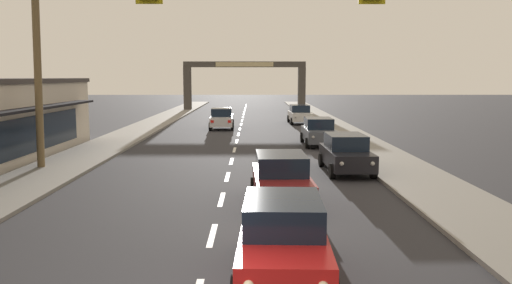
{
  "coord_description": "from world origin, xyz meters",
  "views": [
    {
      "loc": [
        1.1,
        -7.37,
        4.2
      ],
      "look_at": [
        1.18,
        8.0,
        2.2
      ],
      "focal_mm": 35.24,
      "sensor_mm": 36.0,
      "label": 1
    }
  ],
  "objects_px": {
    "sedan_lead_at_stop_bar": "(283,238)",
    "town_gateway_arch": "(245,78)",
    "sedan_oncoming_far": "(222,118)",
    "sedan_parked_mid_kerb": "(319,131)",
    "palm_left_second": "(36,14)",
    "sedan_parked_far_kerb": "(300,114)",
    "sedan_third_in_queue": "(281,179)",
    "traffic_signal_mast": "(386,16)",
    "sedan_parked_nearest_kerb": "(346,153)"
  },
  "relations": [
    {
      "from": "traffic_signal_mast",
      "to": "sedan_parked_mid_kerb",
      "type": "height_order",
      "value": "traffic_signal_mast"
    },
    {
      "from": "sedan_lead_at_stop_bar",
      "to": "town_gateway_arch",
      "type": "bearing_deg",
      "value": 91.87
    },
    {
      "from": "sedan_parked_mid_kerb",
      "to": "palm_left_second",
      "type": "distance_m",
      "value": 16.95
    },
    {
      "from": "sedan_parked_mid_kerb",
      "to": "sedan_parked_nearest_kerb",
      "type": "bearing_deg",
      "value": -89.56
    },
    {
      "from": "sedan_parked_nearest_kerb",
      "to": "sedan_parked_mid_kerb",
      "type": "height_order",
      "value": "same"
    },
    {
      "from": "sedan_third_in_queue",
      "to": "sedan_parked_far_kerb",
      "type": "height_order",
      "value": "same"
    },
    {
      "from": "sedan_third_in_queue",
      "to": "town_gateway_arch",
      "type": "bearing_deg",
      "value": 92.49
    },
    {
      "from": "traffic_signal_mast",
      "to": "palm_left_second",
      "type": "distance_m",
      "value": 18.73
    },
    {
      "from": "palm_left_second",
      "to": "sedan_third_in_queue",
      "type": "bearing_deg",
      "value": -31.06
    },
    {
      "from": "sedan_lead_at_stop_bar",
      "to": "palm_left_second",
      "type": "relative_size",
      "value": 0.46
    },
    {
      "from": "palm_left_second",
      "to": "sedan_oncoming_far",
      "type": "bearing_deg",
      "value": 68.99
    },
    {
      "from": "sedan_lead_at_stop_bar",
      "to": "sedan_parked_mid_kerb",
      "type": "bearing_deg",
      "value": 80.6
    },
    {
      "from": "sedan_third_in_queue",
      "to": "sedan_parked_nearest_kerb",
      "type": "height_order",
      "value": "same"
    },
    {
      "from": "traffic_signal_mast",
      "to": "sedan_parked_nearest_kerb",
      "type": "relative_size",
      "value": 2.35
    },
    {
      "from": "sedan_third_in_queue",
      "to": "sedan_parked_mid_kerb",
      "type": "xyz_separation_m",
      "value": [
        3.1,
        14.49,
        0.0
      ]
    },
    {
      "from": "sedan_lead_at_stop_bar",
      "to": "sedan_third_in_queue",
      "type": "relative_size",
      "value": 1.0
    },
    {
      "from": "sedan_third_in_queue",
      "to": "palm_left_second",
      "type": "bearing_deg",
      "value": 148.94
    },
    {
      "from": "sedan_third_in_queue",
      "to": "sedan_oncoming_far",
      "type": "relative_size",
      "value": 1.0
    },
    {
      "from": "sedan_parked_nearest_kerb",
      "to": "sedan_parked_far_kerb",
      "type": "distance_m",
      "value": 23.31
    },
    {
      "from": "sedan_third_in_queue",
      "to": "town_gateway_arch",
      "type": "relative_size",
      "value": 0.3
    },
    {
      "from": "sedan_lead_at_stop_bar",
      "to": "sedan_oncoming_far",
      "type": "height_order",
      "value": "same"
    },
    {
      "from": "palm_left_second",
      "to": "sedan_parked_far_kerb",
      "type": "bearing_deg",
      "value": 58.89
    },
    {
      "from": "sedan_third_in_queue",
      "to": "sedan_parked_nearest_kerb",
      "type": "bearing_deg",
      "value": 60.75
    },
    {
      "from": "sedan_third_in_queue",
      "to": "sedan_parked_mid_kerb",
      "type": "height_order",
      "value": "same"
    },
    {
      "from": "sedan_third_in_queue",
      "to": "traffic_signal_mast",
      "type": "bearing_deg",
      "value": -82.31
    },
    {
      "from": "sedan_oncoming_far",
      "to": "sedan_lead_at_stop_bar",
      "type": "bearing_deg",
      "value": -84.02
    },
    {
      "from": "sedan_parked_mid_kerb",
      "to": "town_gateway_arch",
      "type": "xyz_separation_m",
      "value": [
        -5.12,
        32.04,
        3.14
      ]
    },
    {
      "from": "sedan_oncoming_far",
      "to": "palm_left_second",
      "type": "bearing_deg",
      "value": -111.01
    },
    {
      "from": "sedan_lead_at_stop_bar",
      "to": "sedan_parked_nearest_kerb",
      "type": "xyz_separation_m",
      "value": [
        3.47,
        11.76,
        0.0
      ]
    },
    {
      "from": "traffic_signal_mast",
      "to": "sedan_lead_at_stop_bar",
      "type": "relative_size",
      "value": 2.34
    },
    {
      "from": "traffic_signal_mast",
      "to": "sedan_parked_nearest_kerb",
      "type": "distance_m",
      "value": 14.79
    },
    {
      "from": "sedan_lead_at_stop_bar",
      "to": "sedan_oncoming_far",
      "type": "bearing_deg",
      "value": 95.98
    },
    {
      "from": "palm_left_second",
      "to": "town_gateway_arch",
      "type": "relative_size",
      "value": 0.64
    },
    {
      "from": "sedan_parked_nearest_kerb",
      "to": "sedan_parked_mid_kerb",
      "type": "distance_m",
      "value": 8.82
    },
    {
      "from": "town_gateway_arch",
      "to": "traffic_signal_mast",
      "type": "bearing_deg",
      "value": -86.72
    },
    {
      "from": "sedan_third_in_queue",
      "to": "town_gateway_arch",
      "type": "height_order",
      "value": "town_gateway_arch"
    },
    {
      "from": "sedan_parked_mid_kerb",
      "to": "palm_left_second",
      "type": "xyz_separation_m",
      "value": [
        -13.53,
        -8.2,
        6.08
      ]
    },
    {
      "from": "sedan_third_in_queue",
      "to": "sedan_parked_mid_kerb",
      "type": "distance_m",
      "value": 14.81
    },
    {
      "from": "sedan_parked_mid_kerb",
      "to": "sedan_third_in_queue",
      "type": "bearing_deg",
      "value": -102.09
    },
    {
      "from": "sedan_parked_nearest_kerb",
      "to": "palm_left_second",
      "type": "distance_m",
      "value": 14.91
    },
    {
      "from": "sedan_parked_mid_kerb",
      "to": "sedan_oncoming_far",
      "type": "bearing_deg",
      "value": 123.77
    },
    {
      "from": "sedan_third_in_queue",
      "to": "sedan_parked_mid_kerb",
      "type": "relative_size",
      "value": 1.01
    },
    {
      "from": "sedan_lead_at_stop_bar",
      "to": "sedan_parked_far_kerb",
      "type": "distance_m",
      "value": 35.24
    },
    {
      "from": "traffic_signal_mast",
      "to": "sedan_third_in_queue",
      "type": "bearing_deg",
      "value": 97.69
    },
    {
      "from": "palm_left_second",
      "to": "sedan_parked_nearest_kerb",
      "type": "bearing_deg",
      "value": -2.61
    },
    {
      "from": "traffic_signal_mast",
      "to": "sedan_oncoming_far",
      "type": "height_order",
      "value": "traffic_signal_mast"
    },
    {
      "from": "traffic_signal_mast",
      "to": "sedan_parked_mid_kerb",
      "type": "xyz_separation_m",
      "value": [
        1.98,
        22.83,
        -4.28
      ]
    },
    {
      "from": "town_gateway_arch",
      "to": "sedan_third_in_queue",
      "type": "bearing_deg",
      "value": -87.51
    },
    {
      "from": "sedan_parked_nearest_kerb",
      "to": "palm_left_second",
      "type": "relative_size",
      "value": 0.46
    },
    {
      "from": "sedan_lead_at_stop_bar",
      "to": "town_gateway_arch",
      "type": "xyz_separation_m",
      "value": [
        -1.72,
        52.62,
        3.14
      ]
    }
  ]
}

